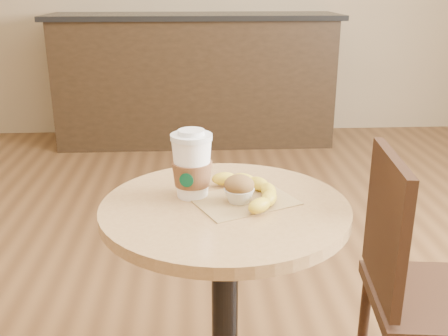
% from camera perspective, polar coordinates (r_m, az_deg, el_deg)
% --- Properties ---
extents(cafe_table, '(0.62, 0.62, 0.75)m').
position_cam_1_polar(cafe_table, '(1.42, 0.10, -13.21)').
color(cafe_table, black).
rests_on(cafe_table, ground).
extents(chair_right, '(0.41, 0.41, 0.84)m').
position_cam_1_polar(chair_right, '(1.61, 20.37, -11.89)').
color(chair_right, black).
rests_on(chair_right, ground).
extents(service_counter, '(2.30, 0.65, 1.04)m').
position_cam_1_polar(service_counter, '(4.37, -3.14, 9.64)').
color(service_counter, black).
rests_on(service_counter, ground).
extents(kraft_bag, '(0.29, 0.26, 0.00)m').
position_cam_1_polar(kraft_bag, '(1.32, 2.16, -3.52)').
color(kraft_bag, '#967848').
rests_on(kraft_bag, cafe_table).
extents(coffee_cup, '(0.10, 0.11, 0.18)m').
position_cam_1_polar(coffee_cup, '(1.32, -3.51, 0.12)').
color(coffee_cup, white).
rests_on(coffee_cup, cafe_table).
extents(muffin, '(0.08, 0.08, 0.07)m').
position_cam_1_polar(muffin, '(1.29, 1.66, -2.29)').
color(muffin, silver).
rests_on(muffin, kraft_bag).
extents(banana, '(0.24, 0.29, 0.04)m').
position_cam_1_polar(banana, '(1.32, 2.58, -2.53)').
color(banana, gold).
rests_on(banana, kraft_bag).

